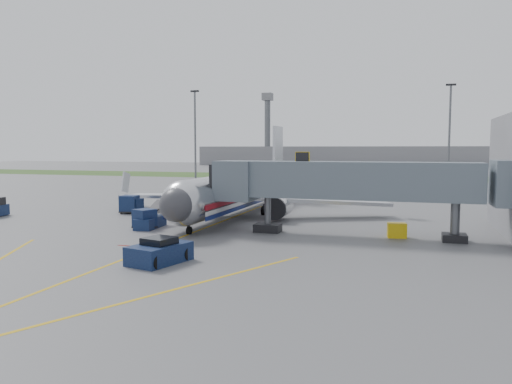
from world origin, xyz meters
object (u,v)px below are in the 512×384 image
(airliner, at_px, (241,190))
(belt_loader, at_px, (151,221))
(pushback_tug, at_px, (159,252))
(ramp_worker, at_px, (197,209))

(airliner, height_order, belt_loader, airliner)
(pushback_tug, relative_size, ramp_worker, 2.46)
(pushback_tug, height_order, belt_loader, belt_loader)
(airliner, xyz_separation_m, pushback_tug, (2.71, -23.46, -1.97))
(pushback_tug, bearing_deg, belt_loader, 121.45)
(airliner, bearing_deg, ramp_worker, -132.48)
(pushback_tug, distance_m, belt_loader, 14.37)
(ramp_worker, bearing_deg, pushback_tug, -104.30)
(belt_loader, bearing_deg, pushback_tug, -58.55)
(airliner, bearing_deg, belt_loader, -113.14)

